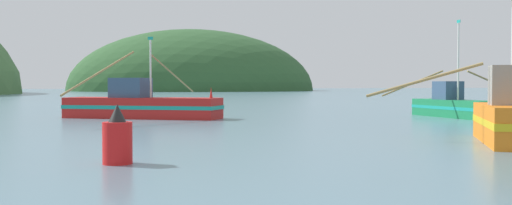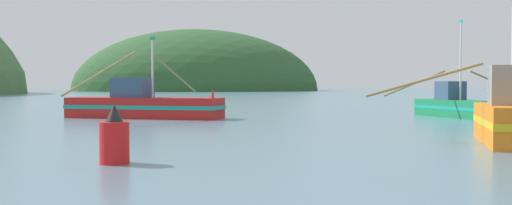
{
  "view_description": "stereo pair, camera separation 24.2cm",
  "coord_description": "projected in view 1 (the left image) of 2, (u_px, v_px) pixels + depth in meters",
  "views": [
    {
      "loc": [
        -7.83,
        -1.24,
        2.22
      ],
      "look_at": [
        -0.15,
        23.59,
        1.4
      ],
      "focal_mm": 40.62,
      "sensor_mm": 36.0,
      "label": 1
    },
    {
      "loc": [
        -7.6,
        -1.31,
        2.22
      ],
      "look_at": [
        -0.15,
        23.59,
        1.4
      ],
      "focal_mm": 40.62,
      "sensor_mm": 36.0,
      "label": 2
    }
  ],
  "objects": [
    {
      "name": "fishing_boat_red",
      "position": [
        141.0,
        105.0,
        37.76
      ],
      "size": [
        10.18,
        15.71,
        5.3
      ],
      "rotation": [
        0.0,
        0.0,
        5.73
      ],
      "color": "red",
      "rests_on": "ground"
    },
    {
      "name": "fishing_boat_green",
      "position": [
        454.0,
        106.0,
        38.96
      ],
      "size": [
        10.93,
        7.6,
        6.5
      ],
      "rotation": [
        0.0,
        0.0,
        4.7
      ],
      "color": "#197A47",
      "rests_on": "ground"
    },
    {
      "name": "hill_mid_left",
      "position": [
        194.0,
        91.0,
        199.98
      ],
      "size": [
        84.63,
        67.7,
        42.11
      ],
      "primitive_type": "ellipsoid",
      "color": "#2D562D",
      "rests_on": "ground"
    },
    {
      "name": "channel_buoy",
      "position": [
        117.0,
        139.0,
        16.09
      ],
      "size": [
        0.82,
        0.82,
        1.67
      ],
      "color": "red",
      "rests_on": "ground"
    }
  ]
}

